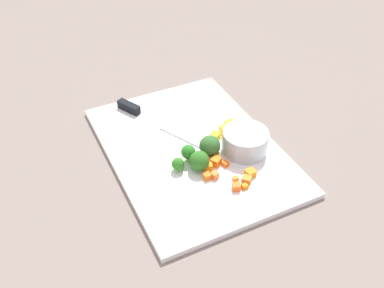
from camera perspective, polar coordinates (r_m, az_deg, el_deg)
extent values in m
plane|color=gray|center=(0.93, 0.00, -1.04)|extent=(4.00, 4.00, 0.00)
cube|color=white|center=(0.93, 0.00, -0.76)|extent=(0.46, 0.33, 0.01)
cylinder|color=#B4BDC5|center=(0.91, 6.88, 0.35)|extent=(0.09, 0.09, 0.05)
cube|color=silver|center=(0.94, -0.38, 0.73)|extent=(0.14, 0.09, 0.00)
cube|color=black|center=(1.03, -8.16, 4.76)|extent=(0.06, 0.04, 0.02)
cube|color=orange|center=(0.85, 7.06, -4.59)|extent=(0.02, 0.02, 0.01)
cube|color=orange|center=(0.85, 2.96, -4.06)|extent=(0.02, 0.02, 0.01)
cube|color=orange|center=(0.88, 3.09, -2.26)|extent=(0.02, 0.03, 0.02)
cube|color=orange|center=(0.83, 5.75, -5.52)|extent=(0.02, 0.02, 0.01)
cube|color=orange|center=(0.88, 2.31, -2.20)|extent=(0.01, 0.01, 0.01)
cube|color=orange|center=(0.88, 1.26, -2.43)|extent=(0.02, 0.02, 0.02)
cube|color=orange|center=(0.90, 3.17, -1.53)|extent=(0.02, 0.02, 0.01)
cube|color=orange|center=(0.85, 5.64, -4.47)|extent=(0.01, 0.01, 0.01)
cube|color=orange|center=(0.87, 1.98, -2.97)|extent=(0.02, 0.02, 0.01)
cube|color=orange|center=(0.88, 4.34, -2.55)|extent=(0.02, 0.01, 0.01)
cube|color=orange|center=(0.86, 7.54, -3.73)|extent=(0.02, 0.02, 0.01)
cube|color=orange|center=(0.84, 6.79, -5.44)|extent=(0.01, 0.01, 0.01)
cube|color=orange|center=(0.85, 1.94, -4.17)|extent=(0.01, 0.01, 0.01)
cube|color=yellow|center=(0.97, 4.88, 2.48)|extent=(0.02, 0.02, 0.02)
cube|color=yellow|center=(0.98, 6.56, 2.56)|extent=(0.03, 0.03, 0.01)
cube|color=yellow|center=(0.94, 2.96, 0.96)|extent=(0.02, 0.02, 0.02)
cube|color=yellow|center=(0.97, 6.93, 1.92)|extent=(0.02, 0.02, 0.01)
cube|color=yellow|center=(0.96, 4.29, 1.84)|extent=(0.02, 0.02, 0.02)
cylinder|color=#82C069|center=(0.91, 2.28, -1.05)|extent=(0.01, 0.01, 0.01)
sphere|color=#366A2F|center=(0.89, 2.31, -0.23)|extent=(0.04, 0.04, 0.04)
cylinder|color=#85B75A|center=(0.89, -0.48, -1.80)|extent=(0.01, 0.01, 0.02)
sphere|color=#2A7B23|center=(0.88, -0.48, -1.03)|extent=(0.03, 0.03, 0.03)
cylinder|color=#86B75F|center=(0.87, 0.93, -2.98)|extent=(0.01, 0.01, 0.01)
sphere|color=#307124|center=(0.86, 0.94, -2.18)|extent=(0.04, 0.04, 0.04)
cylinder|color=#7FC16C|center=(0.87, -1.80, -3.15)|extent=(0.01, 0.01, 0.01)
sphere|color=#2D7921|center=(0.86, -1.81, -2.59)|extent=(0.03, 0.03, 0.03)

